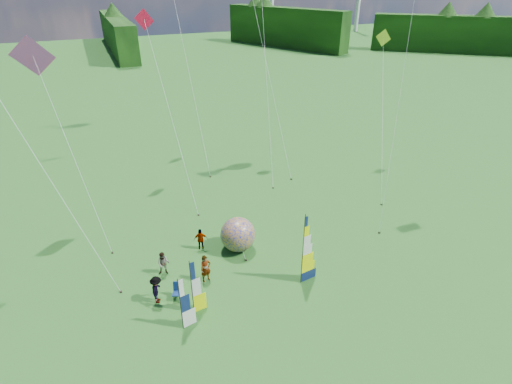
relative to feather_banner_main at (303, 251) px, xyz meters
name	(u,v)px	position (x,y,z in m)	size (l,w,h in m)	color
ground	(302,312)	(-1.03, -2.10, -2.26)	(220.00, 220.00, 0.00)	#337129
treeline_ring	(307,252)	(-1.03, -2.10, 1.74)	(210.00, 210.00, 8.00)	#275C17
feather_banner_main	(303,251)	(0.00, 0.00, 0.00)	(1.23, 0.10, 4.52)	#101E4F
side_banner_left	(192,289)	(-6.34, 0.12, -0.60)	(0.93, 0.10, 3.33)	#F5FF00
side_banner_far	(181,305)	(-7.13, -0.71, -0.69)	(0.94, 0.10, 3.15)	white
bol_inflatable	(238,234)	(-2.22, 4.46, -1.13)	(2.25, 2.25, 2.25)	navy
spectator_a	(206,268)	(-5.00, 2.32, -1.38)	(0.64, 0.42, 1.75)	#66594C
spectator_b	(164,264)	(-7.14, 3.84, -1.49)	(0.75, 0.37, 1.54)	#66594C
spectator_c	(157,290)	(-7.93, 1.67, -1.41)	(1.10, 0.41, 1.70)	#66594C
spectator_d	(201,239)	(-4.44, 5.39, -1.51)	(0.88, 0.36, 1.51)	#66594C
camp_chair	(178,292)	(-6.88, 1.45, -1.76)	(0.58, 0.58, 1.00)	#0C2252
kite_whale	(262,32)	(5.08, 17.59, 9.20)	(3.97, 14.38, 22.93)	black
kite_rainbow_delta	(70,142)	(-10.96, 10.06, 4.50)	(6.41, 10.08, 13.52)	red
kite_parafoil	(401,90)	(9.50, 4.89, 6.88)	(7.71, 8.69, 18.27)	#C60100
small_kite_red	(170,108)	(-3.96, 13.85, 4.76)	(3.59, 11.62, 14.04)	red
small_kite_orange	(266,60)	(4.59, 15.55, 7.30)	(5.11, 11.58, 19.13)	#FF3700
small_kite_yellow	(384,110)	(12.45, 9.65, 3.82)	(7.37, 11.02, 12.15)	#D4E62E
small_kite_pink	(42,163)	(-12.22, 6.11, 5.01)	(6.81, 7.71, 14.53)	#D11D95
small_kite_green	(186,52)	(-0.88, 20.50, 7.53)	(2.80, 13.40, 19.58)	#1FAB14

